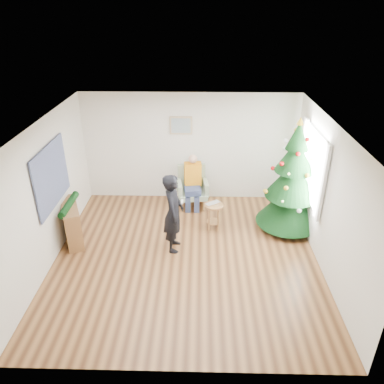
{
  "coord_description": "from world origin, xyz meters",
  "views": [
    {
      "loc": [
        0.26,
        -5.83,
        4.42
      ],
      "look_at": [
        0.1,
        0.6,
        1.1
      ],
      "focal_mm": 35.0,
      "sensor_mm": 36.0,
      "label": 1
    }
  ],
  "objects_px": {
    "armchair": "(192,192)",
    "console": "(72,223)",
    "stool": "(214,216)",
    "standing_man": "(173,213)",
    "christmas_tree": "(292,181)"
  },
  "relations": [
    {
      "from": "christmas_tree",
      "to": "standing_man",
      "type": "relative_size",
      "value": 1.52
    },
    {
      "from": "standing_man",
      "to": "stool",
      "type": "bearing_deg",
      "value": -46.06
    },
    {
      "from": "christmas_tree",
      "to": "armchair",
      "type": "relative_size",
      "value": 2.52
    },
    {
      "from": "christmas_tree",
      "to": "armchair",
      "type": "height_order",
      "value": "christmas_tree"
    },
    {
      "from": "standing_man",
      "to": "console",
      "type": "bearing_deg",
      "value": 84.82
    },
    {
      "from": "stool",
      "to": "standing_man",
      "type": "distance_m",
      "value": 1.19
    },
    {
      "from": "christmas_tree",
      "to": "stool",
      "type": "relative_size",
      "value": 4.14
    },
    {
      "from": "armchair",
      "to": "standing_man",
      "type": "height_order",
      "value": "standing_man"
    },
    {
      "from": "christmas_tree",
      "to": "armchair",
      "type": "distance_m",
      "value": 2.39
    },
    {
      "from": "stool",
      "to": "armchair",
      "type": "distance_m",
      "value": 1.15
    },
    {
      "from": "stool",
      "to": "armchair",
      "type": "bearing_deg",
      "value": 114.77
    },
    {
      "from": "armchair",
      "to": "standing_man",
      "type": "bearing_deg",
      "value": -107.42
    },
    {
      "from": "armchair",
      "to": "christmas_tree",
      "type": "bearing_deg",
      "value": -30.94
    },
    {
      "from": "armchair",
      "to": "console",
      "type": "xyz_separation_m",
      "value": [
        -2.4,
        -1.52,
        0.05
      ]
    },
    {
      "from": "christmas_tree",
      "to": "console",
      "type": "bearing_deg",
      "value": -172.35
    }
  ]
}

